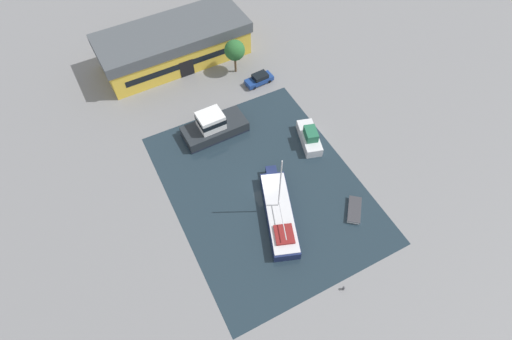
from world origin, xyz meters
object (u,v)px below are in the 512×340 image
(warehouse_building, at_px, (174,44))
(parked_car, at_px, (259,79))
(small_dinghy, at_px, (354,210))
(sailboat_moored, at_px, (279,213))
(cabin_boat, at_px, (310,137))
(quay_tree_near_building, at_px, (235,50))
(motor_cruiser, at_px, (214,126))

(warehouse_building, relative_size, parked_car, 5.27)
(parked_car, distance_m, small_dinghy, 27.00)
(warehouse_building, relative_size, sailboat_moored, 1.90)
(small_dinghy, distance_m, cabin_boat, 12.63)
(quay_tree_near_building, xyz_separation_m, parked_car, (2.20, -4.37, -3.39))
(cabin_boat, bearing_deg, sailboat_moored, -122.10)
(cabin_boat, bearing_deg, parked_car, 108.84)
(warehouse_building, xyz_separation_m, sailboat_moored, (0.55, -35.14, -2.25))
(warehouse_building, xyz_separation_m, small_dinghy, (9.49, -38.97, -2.77))
(warehouse_building, height_order, parked_car, warehouse_building)
(motor_cruiser, distance_m, cabin_boat, 13.98)
(parked_car, distance_m, cabin_boat, 14.43)
(motor_cruiser, bearing_deg, warehouse_building, -4.97)
(quay_tree_near_building, distance_m, cabin_boat, 19.27)
(motor_cruiser, distance_m, small_dinghy, 23.04)
(quay_tree_near_building, xyz_separation_m, small_dinghy, (1.82, -31.36, -3.97))
(sailboat_moored, bearing_deg, cabin_boat, 61.09)
(small_dinghy, relative_size, cabin_boat, 0.62)
(quay_tree_near_building, bearing_deg, cabin_boat, -81.55)
(parked_car, bearing_deg, cabin_boat, 177.66)
(motor_cruiser, xyz_separation_m, cabin_boat, (11.55, -7.86, -0.46))
(quay_tree_near_building, xyz_separation_m, motor_cruiser, (-8.76, -10.93, -2.80))
(parked_car, height_order, small_dinghy, parked_car)
(small_dinghy, xyz_separation_m, cabin_boat, (0.97, 12.58, 0.72))
(sailboat_moored, distance_m, cabin_boat, 13.22)
(warehouse_building, bearing_deg, motor_cruiser, -95.24)
(sailboat_moored, bearing_deg, quay_tree_near_building, 95.17)
(warehouse_building, distance_m, small_dinghy, 40.20)
(parked_car, bearing_deg, quay_tree_near_building, 22.00)
(motor_cruiser, xyz_separation_m, small_dinghy, (10.58, -20.44, -1.18))
(sailboat_moored, bearing_deg, motor_cruiser, 115.30)
(sailboat_moored, bearing_deg, small_dinghy, -3.51)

